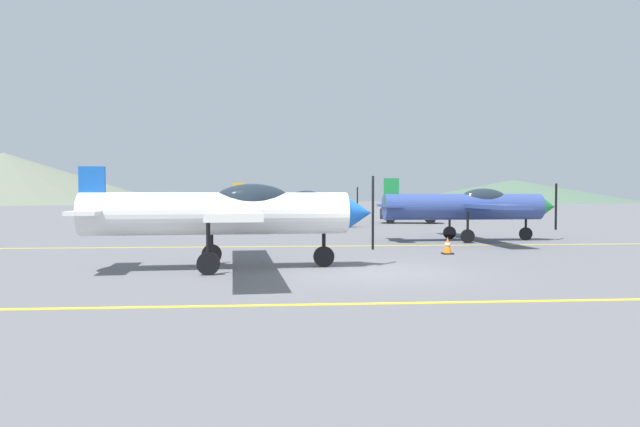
# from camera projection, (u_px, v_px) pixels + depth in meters

# --- Properties ---
(ground_plane) EXTENTS (400.00, 400.00, 0.00)m
(ground_plane) POSITION_uv_depth(u_px,v_px,m) (376.00, 271.00, 14.65)
(ground_plane) COLOR slate
(apron_line_near) EXTENTS (80.00, 0.16, 0.01)m
(apron_line_near) POSITION_uv_depth(u_px,v_px,m) (419.00, 303.00, 10.27)
(apron_line_near) COLOR yellow
(apron_line_near) RESTS_ON ground_plane
(apron_line_far) EXTENTS (80.00, 0.16, 0.01)m
(apron_line_far) POSITION_uv_depth(u_px,v_px,m) (342.00, 246.00, 21.96)
(apron_line_far) COLOR yellow
(apron_line_far) RESTS_ON ground_plane
(airplane_near) EXTENTS (7.94, 9.13, 2.73)m
(airplane_near) POSITION_uv_depth(u_px,v_px,m) (229.00, 212.00, 15.07)
(airplane_near) COLOR white
(airplane_near) RESTS_ON ground_plane
(airplane_mid) EXTENTS (7.89, 9.10, 2.73)m
(airplane_mid) POSITION_uv_depth(u_px,v_px,m) (470.00, 206.00, 24.52)
(airplane_mid) COLOR #33478C
(airplane_mid) RESTS_ON ground_plane
(airplane_far) EXTENTS (7.99, 9.10, 2.73)m
(airplane_far) POSITION_uv_depth(u_px,v_px,m) (296.00, 203.00, 33.98)
(airplane_far) COLOR silver
(airplane_far) RESTS_ON ground_plane
(car_sedan) EXTENTS (4.57, 2.66, 1.62)m
(car_sedan) POSITION_uv_depth(u_px,v_px,m) (411.00, 212.00, 40.43)
(car_sedan) COLOR black
(car_sedan) RESTS_ON ground_plane
(traffic_cone_front) EXTENTS (0.36, 0.36, 0.59)m
(traffic_cone_front) POSITION_uv_depth(u_px,v_px,m) (448.00, 246.00, 18.95)
(traffic_cone_front) COLOR black
(traffic_cone_front) RESTS_ON ground_plane
(hill_left) EXTENTS (83.83, 83.83, 13.37)m
(hill_left) POSITION_uv_depth(u_px,v_px,m) (4.00, 178.00, 147.93)
(hill_left) COLOR slate
(hill_left) RESTS_ON ground_plane
(hill_centerleft) EXTENTS (75.70, 75.70, 7.13)m
(hill_centerleft) POSITION_uv_depth(u_px,v_px,m) (513.00, 191.00, 179.48)
(hill_centerleft) COLOR #4C6651
(hill_centerleft) RESTS_ON ground_plane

